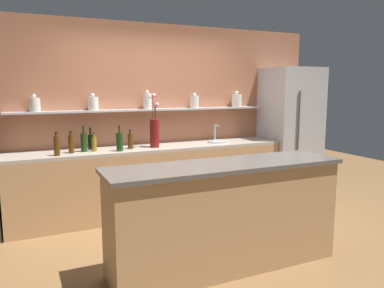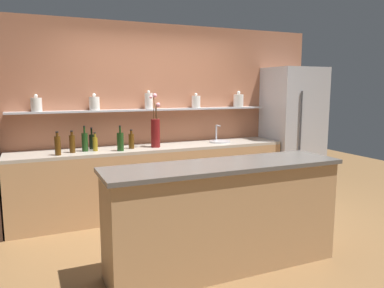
# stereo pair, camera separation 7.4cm
# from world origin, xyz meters

# --- Properties ---
(ground_plane) EXTENTS (12.00, 12.00, 0.00)m
(ground_plane) POSITION_xyz_m (0.00, 0.00, 0.00)
(ground_plane) COLOR brown
(back_wall_unit) EXTENTS (5.20, 0.28, 2.60)m
(back_wall_unit) POSITION_xyz_m (-0.00, 1.60, 1.30)
(back_wall_unit) COLOR #A86647
(back_wall_unit) RESTS_ON ground_plane
(back_counter_unit) EXTENTS (3.73, 0.62, 0.92)m
(back_counter_unit) POSITION_xyz_m (-0.10, 1.24, 0.46)
(back_counter_unit) COLOR tan
(back_counter_unit) RESTS_ON ground_plane
(island_counter) EXTENTS (2.28, 0.61, 1.02)m
(island_counter) POSITION_xyz_m (0.00, -0.58, 0.51)
(island_counter) COLOR tan
(island_counter) RESTS_ON ground_plane
(refrigerator) EXTENTS (0.81, 0.73, 2.02)m
(refrigerator) POSITION_xyz_m (2.19, 1.20, 1.01)
(refrigerator) COLOR #B7B7BC
(refrigerator) RESTS_ON ground_plane
(flower_vase) EXTENTS (0.15, 0.14, 0.72)m
(flower_vase) POSITION_xyz_m (-0.09, 1.18, 1.16)
(flower_vase) COLOR maroon
(flower_vase) RESTS_ON back_counter_unit
(sink_fixture) EXTENTS (0.31, 0.31, 0.25)m
(sink_fixture) POSITION_xyz_m (0.91, 1.25, 0.94)
(sink_fixture) COLOR #B7B7BC
(sink_fixture) RESTS_ON back_counter_unit
(bottle_spirit_0) EXTENTS (0.07, 0.07, 0.27)m
(bottle_spirit_0) POSITION_xyz_m (-1.17, 1.18, 1.04)
(bottle_spirit_0) COLOR #4C2D0C
(bottle_spirit_0) RESTS_ON back_counter_unit
(bottle_spirit_1) EXTENTS (0.07, 0.07, 0.25)m
(bottle_spirit_1) POSITION_xyz_m (-0.42, 1.19, 1.02)
(bottle_spirit_1) COLOR #4C2D0C
(bottle_spirit_1) RESTS_ON back_counter_unit
(bottle_spirit_2) EXTENTS (0.07, 0.07, 0.28)m
(bottle_spirit_2) POSITION_xyz_m (-1.35, 1.06, 1.04)
(bottle_spirit_2) COLOR #4C2D0C
(bottle_spirit_2) RESTS_ON back_counter_unit
(bottle_oil_3) EXTENTS (0.06, 0.06, 0.24)m
(bottle_oil_3) POSITION_xyz_m (-0.89, 1.19, 1.02)
(bottle_oil_3) COLOR olive
(bottle_oil_3) RESTS_ON back_counter_unit
(bottle_wine_4) EXTENTS (0.08, 0.08, 0.32)m
(bottle_wine_4) POSITION_xyz_m (-1.01, 1.22, 1.04)
(bottle_wine_4) COLOR #193814
(bottle_wine_4) RESTS_ON back_counter_unit
(bottle_wine_5) EXTENTS (0.07, 0.07, 0.29)m
(bottle_wine_5) POSITION_xyz_m (-0.90, 1.35, 1.02)
(bottle_wine_5) COLOR black
(bottle_wine_5) RESTS_ON back_counter_unit
(bottle_wine_6) EXTENTS (0.08, 0.08, 0.32)m
(bottle_wine_6) POSITION_xyz_m (-0.59, 1.08, 1.04)
(bottle_wine_6) COLOR #193814
(bottle_wine_6) RESTS_ON back_counter_unit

